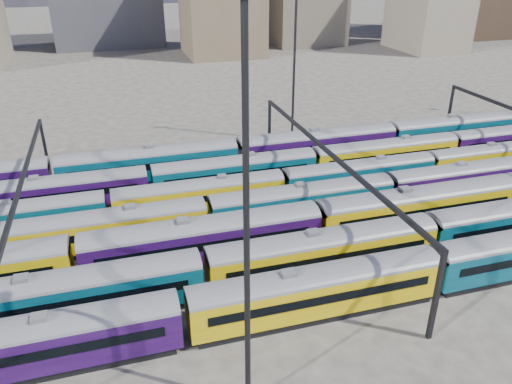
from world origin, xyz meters
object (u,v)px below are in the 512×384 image
object	(u,v)px
rake_1	(429,231)
rake_2	(317,219)
rake_0	(317,287)
mast_2	(246,218)

from	to	relation	value
rake_1	rake_2	bearing A→B (deg)	151.96
rake_1	rake_0	bearing A→B (deg)	-159.84
rake_1	mast_2	size ratio (longest dim) A/B	5.09
rake_1	mast_2	distance (m)	26.88
rake_0	rake_2	xyz separation A→B (m)	(4.23, 10.00, 0.19)
mast_2	rake_0	bearing A→B (deg)	42.30
rake_0	mast_2	world-z (taller)	mast_2
rake_2	mast_2	xyz separation A→B (m)	(-11.93, -17.00, 11.02)
rake_0	rake_2	distance (m)	10.86
rake_1	rake_2	world-z (taller)	rake_2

